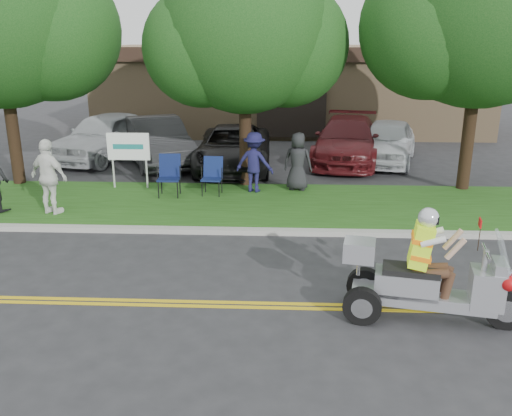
{
  "coord_description": "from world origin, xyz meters",
  "views": [
    {
      "loc": [
        1.58,
        -8.87,
        4.41
      ],
      "look_at": [
        1.07,
        2.0,
        0.97
      ],
      "focal_mm": 38.0,
      "sensor_mm": 36.0,
      "label": 1
    }
  ],
  "objects_px": {
    "lawn_chair_a": "(213,173)",
    "spectator_adult_right": "(49,177)",
    "lawn_chair_b": "(169,172)",
    "parked_car_right": "(347,140)",
    "trike_scooter": "(425,282)",
    "parked_car_far_left": "(106,136)",
    "parked_car_left": "(157,141)",
    "parked_car_mid": "(234,148)",
    "parked_car_far_right": "(387,142)"
  },
  "relations": [
    {
      "from": "parked_car_far_left",
      "to": "lawn_chair_a",
      "type": "bearing_deg",
      "value": -28.87
    },
    {
      "from": "parked_car_far_left",
      "to": "parked_car_right",
      "type": "bearing_deg",
      "value": 17.48
    },
    {
      "from": "trike_scooter",
      "to": "parked_car_far_left",
      "type": "bearing_deg",
      "value": 138.25
    },
    {
      "from": "parked_car_left",
      "to": "parked_car_mid",
      "type": "distance_m",
      "value": 2.9
    },
    {
      "from": "lawn_chair_a",
      "to": "spectator_adult_right",
      "type": "distance_m",
      "value": 4.38
    },
    {
      "from": "spectator_adult_right",
      "to": "parked_car_left",
      "type": "relative_size",
      "value": 0.38
    },
    {
      "from": "lawn_chair_b",
      "to": "parked_car_right",
      "type": "relative_size",
      "value": 0.21
    },
    {
      "from": "parked_car_mid",
      "to": "parked_car_right",
      "type": "height_order",
      "value": "parked_car_right"
    },
    {
      "from": "trike_scooter",
      "to": "lawn_chair_a",
      "type": "xyz_separation_m",
      "value": [
        -4.28,
        6.9,
        0.04
      ]
    },
    {
      "from": "lawn_chair_b",
      "to": "spectator_adult_right",
      "type": "height_order",
      "value": "spectator_adult_right"
    },
    {
      "from": "trike_scooter",
      "to": "parked_car_far_left",
      "type": "relative_size",
      "value": 0.56
    },
    {
      "from": "parked_car_mid",
      "to": "lawn_chair_a",
      "type": "bearing_deg",
      "value": -96.11
    },
    {
      "from": "lawn_chair_a",
      "to": "parked_car_mid",
      "type": "height_order",
      "value": "parked_car_mid"
    },
    {
      "from": "parked_car_left",
      "to": "parked_car_mid",
      "type": "xyz_separation_m",
      "value": [
        2.82,
        -0.7,
        -0.09
      ]
    },
    {
      "from": "lawn_chair_b",
      "to": "parked_car_right",
      "type": "xyz_separation_m",
      "value": [
        5.57,
        5.05,
        0.04
      ]
    },
    {
      "from": "lawn_chair_b",
      "to": "parked_car_mid",
      "type": "distance_m",
      "value": 3.92
    },
    {
      "from": "parked_car_left",
      "to": "parked_car_right",
      "type": "bearing_deg",
      "value": -18.51
    },
    {
      "from": "parked_car_mid",
      "to": "parked_car_far_right",
      "type": "xyz_separation_m",
      "value": [
        5.5,
        1.33,
        0.04
      ]
    },
    {
      "from": "lawn_chair_b",
      "to": "parked_car_far_left",
      "type": "distance_m",
      "value": 6.13
    },
    {
      "from": "trike_scooter",
      "to": "parked_car_far_right",
      "type": "height_order",
      "value": "trike_scooter"
    },
    {
      "from": "parked_car_mid",
      "to": "parked_car_right",
      "type": "xyz_separation_m",
      "value": [
        4.06,
        1.43,
        0.06
      ]
    },
    {
      "from": "parked_car_left",
      "to": "parked_car_far_left",
      "type": "bearing_deg",
      "value": 135.79
    },
    {
      "from": "trike_scooter",
      "to": "lawn_chair_a",
      "type": "distance_m",
      "value": 8.12
    },
    {
      "from": "lawn_chair_b",
      "to": "parked_car_mid",
      "type": "bearing_deg",
      "value": 65.3
    },
    {
      "from": "spectator_adult_right",
      "to": "parked_car_mid",
      "type": "bearing_deg",
      "value": -104.68
    },
    {
      "from": "parked_car_left",
      "to": "parked_car_far_right",
      "type": "distance_m",
      "value": 8.34
    },
    {
      "from": "trike_scooter",
      "to": "spectator_adult_right",
      "type": "height_order",
      "value": "spectator_adult_right"
    },
    {
      "from": "trike_scooter",
      "to": "parked_car_right",
      "type": "bearing_deg",
      "value": 100.74
    },
    {
      "from": "parked_car_right",
      "to": "parked_car_far_left",
      "type": "bearing_deg",
      "value": -169.78
    },
    {
      "from": "spectator_adult_right",
      "to": "parked_car_far_left",
      "type": "bearing_deg",
      "value": -60.93
    },
    {
      "from": "parked_car_far_left",
      "to": "parked_car_mid",
      "type": "relative_size",
      "value": 0.96
    },
    {
      "from": "parked_car_far_right",
      "to": "parked_car_mid",
      "type": "bearing_deg",
      "value": -150.48
    },
    {
      "from": "lawn_chair_a",
      "to": "parked_car_right",
      "type": "xyz_separation_m",
      "value": [
        4.37,
        4.86,
        0.1
      ]
    },
    {
      "from": "lawn_chair_b",
      "to": "spectator_adult_right",
      "type": "relative_size",
      "value": 0.61
    },
    {
      "from": "parked_car_mid",
      "to": "parked_car_far_right",
      "type": "distance_m",
      "value": 5.66
    },
    {
      "from": "parked_car_left",
      "to": "parked_car_far_right",
      "type": "relative_size",
      "value": 1.11
    },
    {
      "from": "spectator_adult_right",
      "to": "parked_car_far_left",
      "type": "distance_m",
      "value": 6.96
    },
    {
      "from": "parked_car_left",
      "to": "parked_car_right",
      "type": "distance_m",
      "value": 6.92
    },
    {
      "from": "trike_scooter",
      "to": "lawn_chair_b",
      "type": "distance_m",
      "value": 8.67
    },
    {
      "from": "lawn_chair_a",
      "to": "spectator_adult_right",
      "type": "bearing_deg",
      "value": -148.19
    },
    {
      "from": "spectator_adult_right",
      "to": "parked_car_mid",
      "type": "height_order",
      "value": "spectator_adult_right"
    },
    {
      "from": "spectator_adult_right",
      "to": "lawn_chair_a",
      "type": "bearing_deg",
      "value": -129.68
    },
    {
      "from": "parked_car_left",
      "to": "parked_car_far_right",
      "type": "bearing_deg",
      "value": -20.19
    },
    {
      "from": "trike_scooter",
      "to": "parked_car_far_left",
      "type": "height_order",
      "value": "trike_scooter"
    },
    {
      "from": "spectator_adult_right",
      "to": "trike_scooter",
      "type": "bearing_deg",
      "value": 171.77
    },
    {
      "from": "parked_car_far_left",
      "to": "lawn_chair_b",
      "type": "bearing_deg",
      "value": -38.27
    },
    {
      "from": "parked_car_right",
      "to": "trike_scooter",
      "type": "bearing_deg",
      "value": -80.0
    },
    {
      "from": "parked_car_left",
      "to": "parked_car_right",
      "type": "xyz_separation_m",
      "value": [
        6.88,
        0.72,
        -0.03
      ]
    },
    {
      "from": "lawn_chair_b",
      "to": "parked_car_far_right",
      "type": "xyz_separation_m",
      "value": [
        7.01,
        4.95,
        0.02
      ]
    },
    {
      "from": "spectator_adult_right",
      "to": "parked_car_far_right",
      "type": "height_order",
      "value": "spectator_adult_right"
    }
  ]
}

